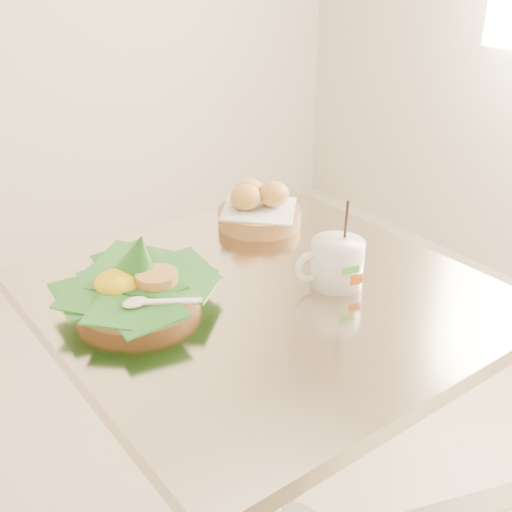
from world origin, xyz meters
TOP-DOWN VIEW (x-y plane):
  - cafe_table at (0.13, -0.04)m, footprint 0.72×0.72m
  - rice_basket at (-0.06, 0.06)m, footprint 0.26×0.26m
  - bread_basket at (0.28, 0.20)m, footprint 0.21×0.21m
  - coffee_mug at (0.24, -0.08)m, footprint 0.13×0.10m

SIDE VIEW (x-z plane):
  - cafe_table at x=0.13m, z-range 0.15..0.90m
  - rice_basket at x=-0.06m, z-range 0.72..0.85m
  - bread_basket at x=0.28m, z-range 0.74..0.83m
  - coffee_mug at x=0.24m, z-range 0.71..0.87m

